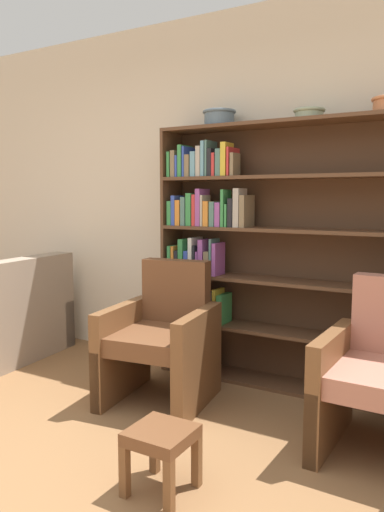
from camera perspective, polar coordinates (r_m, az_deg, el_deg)
The scene contains 6 objects.
wall_back at distance 3.88m, azimuth 5.42°, elevation 6.94°, with size 12.00×0.06×2.75m.
bookshelf at distance 3.62m, azimuth 8.61°, elevation 0.07°, with size 2.09×0.30×1.88m.
bowl_slate at distance 3.79m, azimuth 3.14°, elevation 15.55°, with size 0.24×0.24×0.12m.
bowl_cream at distance 3.53m, azimuth 13.24°, elevation 15.61°, with size 0.21×0.21×0.07m.
armchair_leather at distance 3.40m, azimuth -3.41°, elevation -9.50°, with size 0.73×0.76×0.92m.
footstool at distance 2.45m, azimuth -3.54°, elevation -20.53°, with size 0.28×0.28×0.30m.
Camera 1 is at (1.63, -1.05, 1.36)m, focal length 35.00 mm.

